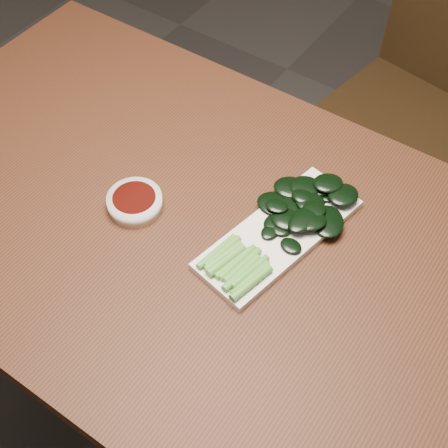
# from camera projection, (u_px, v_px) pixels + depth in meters

# --- Properties ---
(ground) EXTENTS (6.00, 6.00, 0.00)m
(ground) POSITION_uv_depth(u_px,v_px,m) (211.00, 394.00, 1.72)
(ground) COLOR #302E2E
(ground) RESTS_ON ground
(table) EXTENTS (1.40, 0.80, 0.75)m
(table) POSITION_uv_depth(u_px,v_px,m) (205.00, 250.00, 1.18)
(table) COLOR #3F2012
(table) RESTS_ON ground
(chair_far) EXTENTS (0.50, 0.50, 0.89)m
(chair_far) POSITION_uv_depth(u_px,v_px,m) (423.00, 96.00, 1.74)
(chair_far) COLOR black
(chair_far) RESTS_ON ground
(sauce_bowl) EXTENTS (0.10, 0.10, 0.03)m
(sauce_bowl) POSITION_uv_depth(u_px,v_px,m) (135.00, 202.00, 1.14)
(sauce_bowl) COLOR white
(sauce_bowl) RESTS_ON table
(serving_plate) EXTENTS (0.18, 0.34, 0.01)m
(serving_plate) POSITION_uv_depth(u_px,v_px,m) (279.00, 234.00, 1.11)
(serving_plate) COLOR white
(serving_plate) RESTS_ON table
(gai_lan) EXTENTS (0.18, 0.34, 0.03)m
(gai_lan) POSITION_uv_depth(u_px,v_px,m) (291.00, 219.00, 1.11)
(gai_lan) COLOR #57A438
(gai_lan) RESTS_ON serving_plate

